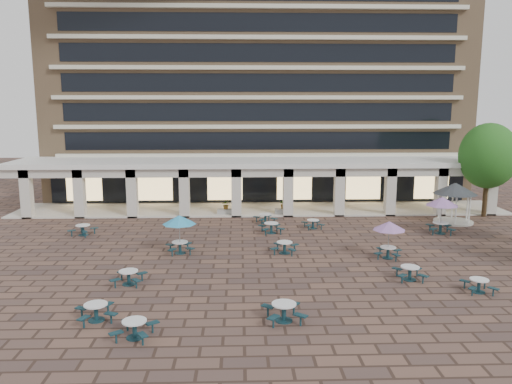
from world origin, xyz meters
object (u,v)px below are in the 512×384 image
picnic_table_2 (284,310)px  picnic_table_0 (135,327)px  gazebo (455,193)px  planter_right (284,208)px  picnic_table_1 (96,311)px  planter_left (226,209)px

picnic_table_2 → picnic_table_0: bearing=-175.1°
gazebo → planter_right: (-12.95, 3.21, -1.76)m
picnic_table_0 → gazebo: (20.75, 18.90, 1.89)m
picnic_table_1 → planter_right: planter_right is taller
gazebo → picnic_table_2: bearing=-130.1°
planter_right → planter_left: bearing=180.0°
gazebo → planter_left: gazebo is taller
picnic_table_2 → planter_left: (-2.99, 20.74, 0.05)m
gazebo → planter_left: (-17.76, 3.21, -1.81)m
planter_left → planter_right: 4.81m
picnic_table_1 → planter_left: planter_left is taller
gazebo → planter_right: gazebo is taller
picnic_table_0 → picnic_table_1: (-1.97, 1.67, 0.01)m
planter_left → planter_right: planter_right is taller
picnic_table_2 → planter_right: bearing=77.0°
picnic_table_1 → planter_left: size_ratio=1.34×
gazebo → picnic_table_1: bearing=-142.8°
gazebo → planter_right: bearing=166.1°
picnic_table_0 → planter_left: (3.00, 22.12, 0.08)m
picnic_table_0 → picnic_table_1: 2.58m
gazebo → planter_right: size_ratio=2.21×
picnic_table_0 → picnic_table_2: bearing=23.5°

